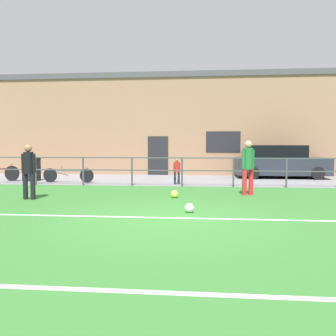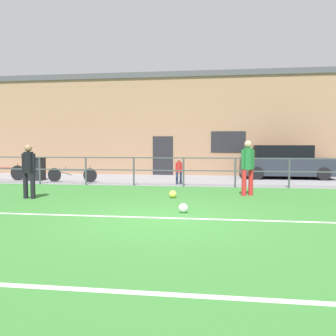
% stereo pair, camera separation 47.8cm
% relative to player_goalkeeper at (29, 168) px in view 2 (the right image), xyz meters
% --- Properties ---
extents(ground, '(60.00, 44.00, 0.04)m').
position_rel_player_goalkeeper_xyz_m(ground, '(4.40, -2.34, -0.96)').
color(ground, '#387A33').
extents(field_line_touchline, '(36.00, 0.11, 0.00)m').
position_rel_player_goalkeeper_xyz_m(field_line_touchline, '(4.40, -2.25, -0.93)').
color(field_line_touchline, white).
rests_on(field_line_touchline, ground).
extents(field_line_hash, '(36.00, 0.11, 0.00)m').
position_rel_player_goalkeeper_xyz_m(field_line_hash, '(4.40, -6.20, -0.93)').
color(field_line_hash, white).
rests_on(field_line_hash, ground).
extents(pavement_strip, '(48.00, 5.00, 0.02)m').
position_rel_player_goalkeeper_xyz_m(pavement_strip, '(4.40, 6.16, -0.93)').
color(pavement_strip, gray).
rests_on(pavement_strip, ground).
extents(perimeter_fence, '(36.07, 0.07, 1.15)m').
position_rel_player_goalkeeper_xyz_m(perimeter_fence, '(4.40, 3.66, -0.19)').
color(perimeter_fence, '#474C51').
rests_on(perimeter_fence, ground).
extents(clubhouse_facade, '(28.00, 2.56, 5.53)m').
position_rel_player_goalkeeper_xyz_m(clubhouse_facade, '(4.40, 9.86, 1.84)').
color(clubhouse_facade, '#A37A5B').
rests_on(clubhouse_facade, ground).
extents(player_goalkeeper, '(0.45, 0.29, 1.65)m').
position_rel_player_goalkeeper_xyz_m(player_goalkeeper, '(0.00, 0.00, 0.00)').
color(player_goalkeeper, black).
rests_on(player_goalkeeper, ground).
extents(player_striker, '(0.43, 0.31, 1.78)m').
position_rel_player_goalkeeper_xyz_m(player_striker, '(6.67, 1.55, 0.07)').
color(player_striker, red).
rests_on(player_striker, ground).
extents(soccer_ball_match, '(0.23, 0.23, 0.23)m').
position_rel_player_goalkeeper_xyz_m(soccer_ball_match, '(4.87, -1.60, -0.82)').
color(soccer_ball_match, white).
rests_on(soccer_ball_match, ground).
extents(soccer_ball_spare, '(0.23, 0.23, 0.23)m').
position_rel_player_goalkeeper_xyz_m(soccer_ball_spare, '(4.34, 0.70, -0.82)').
color(soccer_ball_spare, '#E5E04C').
rests_on(soccer_ball_spare, ground).
extents(spectator_child, '(0.28, 0.19, 1.07)m').
position_rel_player_goalkeeper_xyz_m(spectator_child, '(4.16, 4.26, -0.31)').
color(spectator_child, '#232D4C').
rests_on(spectator_child, pavement_strip).
extents(parked_car_red, '(4.37, 1.82, 1.60)m').
position_rel_player_goalkeeper_xyz_m(parked_car_red, '(9.02, 7.54, -0.16)').
color(parked_car_red, '#282D38').
rests_on(parked_car_red, pavement_strip).
extents(bicycle_parked_0, '(2.40, 0.04, 0.78)m').
position_rel_player_goalkeeper_xyz_m(bicycle_parked_0, '(-4.17, 4.86, -0.56)').
color(bicycle_parked_0, black).
rests_on(bicycle_parked_0, pavement_strip).
extents(bicycle_parked_1, '(2.24, 0.04, 0.71)m').
position_rel_player_goalkeeper_xyz_m(bicycle_parked_1, '(-0.56, 4.51, -0.60)').
color(bicycle_parked_1, black).
rests_on(bicycle_parked_1, pavement_strip).
extents(trash_bin_0, '(0.67, 0.57, 1.05)m').
position_rel_player_goalkeeper_xyz_m(trash_bin_0, '(-2.45, 4.98, -0.38)').
color(trash_bin_0, black).
rests_on(trash_bin_0, pavement_strip).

